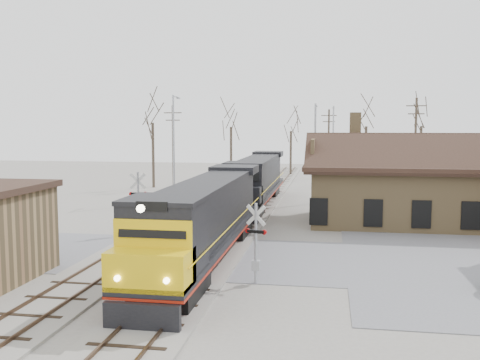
# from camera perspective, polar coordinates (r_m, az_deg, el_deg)

# --- Properties ---
(ground) EXTENTS (140.00, 140.00, 0.00)m
(ground) POSITION_cam_1_polar(r_m,az_deg,el_deg) (28.66, -3.16, -8.19)
(ground) COLOR gray
(ground) RESTS_ON ground
(road) EXTENTS (60.00, 9.00, 0.03)m
(road) POSITION_cam_1_polar(r_m,az_deg,el_deg) (28.66, -3.16, -8.16)
(road) COLOR slate
(road) RESTS_ON ground
(track_main) EXTENTS (3.40, 90.00, 0.24)m
(track_main) POSITION_cam_1_polar(r_m,az_deg,el_deg) (43.12, 1.20, -3.34)
(track_main) COLOR gray
(track_main) RESTS_ON ground
(track_siding) EXTENTS (3.40, 90.00, 0.24)m
(track_siding) POSITION_cam_1_polar(r_m,az_deg,el_deg) (43.99, -4.62, -3.17)
(track_siding) COLOR gray
(track_siding) RESTS_ON ground
(depot) EXTENTS (15.20, 9.31, 7.90)m
(depot) POSITION_cam_1_polar(r_m,az_deg,el_deg) (39.83, 17.89, -0.98)
(depot) COLOR #997C4F
(depot) RESTS_ON ground
(locomotive_lead) EXTENTS (2.89, 19.36, 4.30)m
(locomotive_lead) POSITION_cam_1_polar(r_m,az_deg,el_deg) (26.77, -3.89, -4.26)
(locomotive_lead) COLOR black
(locomotive_lead) RESTS_ON ground
(locomotive_trailing) EXTENTS (2.89, 19.36, 4.07)m
(locomotive_trailing) POSITION_cam_1_polar(r_m,az_deg,el_deg) (45.92, 1.77, -0.02)
(locomotive_trailing) COLOR black
(locomotive_trailing) RESTS_ON ground
(crossbuck_near) EXTENTS (1.00, 0.38, 3.58)m
(crossbuck_near) POSITION_cam_1_polar(r_m,az_deg,el_deg) (23.61, 1.70, -6.97)
(crossbuck_near) COLOR #A5A8AD
(crossbuck_near) RESTS_ON ground
(crossbuck_far) EXTENTS (1.09, 0.49, 4.00)m
(crossbuck_far) POSITION_cam_1_polar(r_m,az_deg,el_deg) (34.86, -10.80, -2.61)
(crossbuck_far) COLOR #A5A8AD
(crossbuck_far) RESTS_ON ground
(streetlight_a) EXTENTS (0.25, 2.04, 9.67)m
(streetlight_a) POSITION_cam_1_polar(r_m,az_deg,el_deg) (49.18, -7.04, 3.97)
(streetlight_a) COLOR #A5A8AD
(streetlight_a) RESTS_ON ground
(streetlight_b) EXTENTS (0.25, 2.04, 8.87)m
(streetlight_b) POSITION_cam_1_polar(r_m,az_deg,el_deg) (47.98, 8.00, 3.43)
(streetlight_b) COLOR #A5A8AD
(streetlight_b) RESTS_ON ground
(streetlight_c) EXTENTS (0.25, 2.04, 9.24)m
(streetlight_c) POSITION_cam_1_polar(r_m,az_deg,el_deg) (64.29, 9.89, 4.16)
(streetlight_c) COLOR #A5A8AD
(streetlight_c) RESTS_ON ground
(utility_pole_a) EXTENTS (2.00, 0.24, 9.12)m
(utility_pole_a) POSITION_cam_1_polar(r_m,az_deg,el_deg) (59.33, -7.15, 3.70)
(utility_pole_a) COLOR #382D23
(utility_pole_a) RESTS_ON ground
(utility_pole_b) EXTENTS (2.00, 0.24, 9.04)m
(utility_pole_b) POSITION_cam_1_polar(r_m,az_deg,el_deg) (71.34, 9.42, 3.99)
(utility_pole_b) COLOR #382D23
(utility_pole_b) RESTS_ON ground
(utility_pole_c) EXTENTS (2.00, 0.24, 9.70)m
(utility_pole_c) POSITION_cam_1_polar(r_m,az_deg,el_deg) (56.78, 18.18, 3.67)
(utility_pole_c) COLOR #382D23
(utility_pole_c) RESTS_ON ground
(tree_a) EXTENTS (4.84, 4.84, 11.85)m
(tree_a) POSITION_cam_1_polar(r_m,az_deg,el_deg) (60.53, -9.32, 7.19)
(tree_a) COLOR #382D23
(tree_a) RESTS_ON ground
(tree_b) EXTENTS (4.51, 4.51, 11.06)m
(tree_b) POSITION_cam_1_polar(r_m,az_deg,el_deg) (68.52, -0.97, 6.62)
(tree_b) COLOR #382D23
(tree_b) RESTS_ON ground
(tree_c) EXTENTS (4.12, 4.12, 10.09)m
(tree_c) POSITION_cam_1_polar(r_m,az_deg,el_deg) (75.33, 5.47, 6.00)
(tree_c) COLOR #382D23
(tree_c) RESTS_ON ground
(tree_d) EXTENTS (4.56, 4.56, 11.17)m
(tree_d) POSITION_cam_1_polar(r_m,az_deg,el_deg) (67.29, 13.34, 6.55)
(tree_d) COLOR #382D23
(tree_d) RESTS_ON ground
(tree_e) EXTENTS (4.58, 4.58, 11.22)m
(tree_e) POSITION_cam_1_polar(r_m,az_deg,el_deg) (67.97, 18.81, 6.42)
(tree_e) COLOR #382D23
(tree_e) RESTS_ON ground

